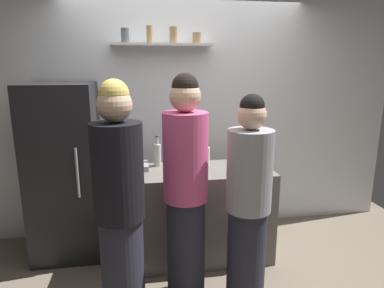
% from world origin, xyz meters
% --- Properties ---
extents(back_wall_assembly, '(4.80, 0.32, 2.60)m').
position_xyz_m(back_wall_assembly, '(-0.00, 1.25, 1.31)').
color(back_wall_assembly, white).
rests_on(back_wall_assembly, ground).
extents(refrigerator, '(0.63, 0.69, 1.69)m').
position_xyz_m(refrigerator, '(-1.23, 0.85, 0.84)').
color(refrigerator, black).
rests_on(refrigerator, ground).
extents(counter, '(1.50, 0.60, 0.89)m').
position_xyz_m(counter, '(-0.04, 0.55, 0.44)').
color(counter, '#66605B').
rests_on(counter, ground).
extents(baking_pan, '(0.34, 0.24, 0.05)m').
position_xyz_m(baking_pan, '(-0.61, 0.67, 0.91)').
color(baking_pan, gray).
rests_on(baking_pan, counter).
extents(utensil_holder, '(0.09, 0.09, 0.21)m').
position_xyz_m(utensil_holder, '(0.60, 0.76, 0.94)').
color(utensil_holder, '#B2B2B7').
rests_on(utensil_holder, counter).
extents(wine_bottle_amber_glass, '(0.08, 0.08, 0.30)m').
position_xyz_m(wine_bottle_amber_glass, '(-0.02, 0.46, 1.00)').
color(wine_bottle_amber_glass, '#472814').
rests_on(wine_bottle_amber_glass, counter).
extents(wine_bottle_pale_glass, '(0.07, 0.07, 0.30)m').
position_xyz_m(wine_bottle_pale_glass, '(-0.35, 0.73, 1.01)').
color(wine_bottle_pale_glass, '#B2BFB2').
rests_on(wine_bottle_pale_glass, counter).
extents(water_bottle_plastic, '(0.09, 0.09, 0.23)m').
position_xyz_m(water_bottle_plastic, '(0.11, 0.67, 0.99)').
color(water_bottle_plastic, silver).
rests_on(water_bottle_plastic, counter).
extents(person_blonde, '(0.34, 0.34, 1.76)m').
position_xyz_m(person_blonde, '(-0.66, -0.25, 0.88)').
color(person_blonde, '#262633').
rests_on(person_blonde, ground).
extents(person_pink_top, '(0.34, 0.34, 1.79)m').
position_xyz_m(person_pink_top, '(-0.18, -0.03, 0.90)').
color(person_pink_top, '#262633').
rests_on(person_pink_top, ground).
extents(person_grey_hoodie, '(0.34, 0.34, 1.65)m').
position_xyz_m(person_grey_hoodie, '(0.28, -0.15, 0.81)').
color(person_grey_hoodie, '#262633').
rests_on(person_grey_hoodie, ground).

